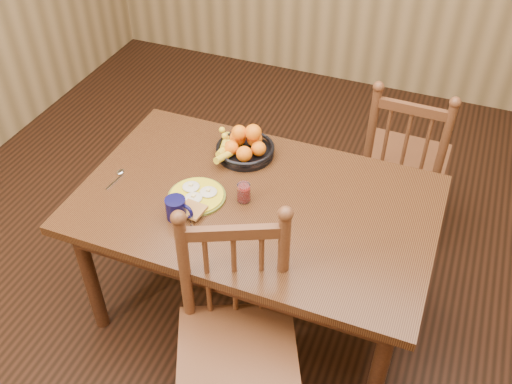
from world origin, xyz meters
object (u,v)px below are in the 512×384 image
(chair_far, at_px, (405,160))
(breakfast_plate, at_px, (197,196))
(dining_table, at_px, (256,214))
(coffee_mug, at_px, (177,208))
(chair_near, at_px, (237,340))
(fruit_bowl, at_px, (244,146))

(chair_far, distance_m, breakfast_plate, 1.30)
(dining_table, height_order, coffee_mug, coffee_mug)
(chair_near, relative_size, breakfast_plate, 3.57)
(chair_far, relative_size, chair_near, 0.96)
(coffee_mug, distance_m, fruit_bowl, 0.53)
(chair_far, bearing_deg, chair_near, 75.68)
(chair_near, height_order, coffee_mug, chair_near)
(dining_table, relative_size, chair_far, 1.60)
(chair_near, bearing_deg, fruit_bowl, 85.63)
(breakfast_plate, bearing_deg, fruit_bowl, 79.07)
(coffee_mug, bearing_deg, chair_far, 53.67)
(chair_near, distance_m, breakfast_plate, 0.67)
(chair_near, bearing_deg, chair_far, 49.50)
(dining_table, bearing_deg, chair_far, 58.51)
(chair_far, xyz_separation_m, coffee_mug, (-0.83, -1.12, 0.31))
(breakfast_plate, relative_size, coffee_mug, 2.19)
(chair_far, height_order, breakfast_plate, chair_far)
(fruit_bowl, bearing_deg, breakfast_plate, -100.93)
(dining_table, xyz_separation_m, chair_far, (0.55, 0.90, -0.18))
(breakfast_plate, bearing_deg, chair_near, -50.45)
(dining_table, height_order, chair_near, chair_near)
(breakfast_plate, height_order, coffee_mug, coffee_mug)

